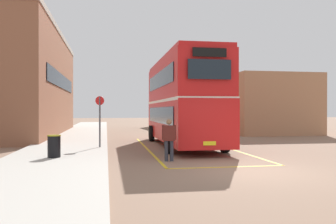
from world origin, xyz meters
name	(u,v)px	position (x,y,z in m)	size (l,w,h in m)	color
ground_plane	(170,137)	(0.00, 14.40, 0.00)	(135.60, 135.60, 0.00)	#846651
sidewalk_left	(80,135)	(-6.50, 16.80, 0.07)	(4.00, 57.60, 0.14)	#B2ADA3
brick_building_left	(20,84)	(-11.31, 18.82, 4.09)	(6.55, 19.79, 8.17)	brown
depot_building_right	(245,105)	(8.87, 21.87, 2.45)	(6.80, 15.99, 4.90)	#AD7A56
double_decker_bus	(182,100)	(-0.44, 8.21, 2.51)	(2.98, 10.55, 4.75)	black
single_deck_bus	(169,113)	(2.11, 26.57, 1.64)	(3.31, 9.81, 3.02)	black
pedestrian_boarding	(169,137)	(-2.19, 2.67, 0.93)	(0.54, 0.32, 1.62)	#2D2D38
litter_bin	(54,146)	(-6.54, 3.49, 0.57)	(0.51, 0.51, 0.86)	black
bus_stop_sign	(100,116)	(-4.87, 7.08, 1.66)	(0.43, 0.15, 2.51)	#4C4C51
bay_marking_yellow	(191,150)	(-0.45, 6.25, 0.00)	(4.38, 12.54, 0.01)	gold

